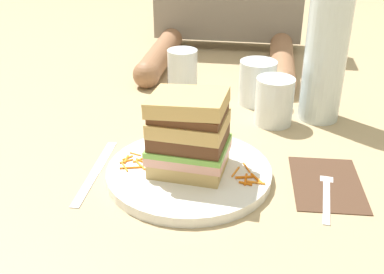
# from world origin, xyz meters

# --- Properties ---
(ground_plane) EXTENTS (3.00, 3.00, 0.00)m
(ground_plane) POSITION_xyz_m (0.00, 0.00, 0.00)
(ground_plane) COLOR tan
(main_plate) EXTENTS (0.26, 0.26, 0.02)m
(main_plate) POSITION_xyz_m (0.02, -0.01, 0.01)
(main_plate) COLOR white
(main_plate) RESTS_ON ground_plane
(sandwich) EXTENTS (0.13, 0.11, 0.13)m
(sandwich) POSITION_xyz_m (0.02, -0.01, 0.08)
(sandwich) COLOR tan
(sandwich) RESTS_ON main_plate
(carrot_shred_0) EXTENTS (0.02, 0.02, 0.00)m
(carrot_shred_0) POSITION_xyz_m (-0.07, -0.00, 0.02)
(carrot_shred_0) COLOR orange
(carrot_shred_0) RESTS_ON main_plate
(carrot_shred_1) EXTENTS (0.02, 0.01, 0.00)m
(carrot_shred_1) POSITION_xyz_m (-0.08, 0.01, 0.02)
(carrot_shred_1) COLOR orange
(carrot_shred_1) RESTS_ON main_plate
(carrot_shred_2) EXTENTS (0.03, 0.01, 0.00)m
(carrot_shred_2) POSITION_xyz_m (-0.07, -0.03, 0.02)
(carrot_shred_2) COLOR orange
(carrot_shred_2) RESTS_ON main_plate
(carrot_shred_3) EXTENTS (0.02, 0.02, 0.00)m
(carrot_shred_3) POSITION_xyz_m (-0.06, -0.02, 0.02)
(carrot_shred_3) COLOR orange
(carrot_shred_3) RESTS_ON main_plate
(carrot_shred_4) EXTENTS (0.01, 0.03, 0.00)m
(carrot_shred_4) POSITION_xyz_m (-0.06, 0.00, 0.02)
(carrot_shred_4) COLOR orange
(carrot_shred_4) RESTS_ON main_plate
(carrot_shred_5) EXTENTS (0.02, 0.02, 0.00)m
(carrot_shred_5) POSITION_xyz_m (-0.09, -0.01, 0.02)
(carrot_shred_5) COLOR orange
(carrot_shred_5) RESTS_ON main_plate
(carrot_shred_6) EXTENTS (0.03, 0.02, 0.00)m
(carrot_shred_6) POSITION_xyz_m (-0.06, -0.01, 0.02)
(carrot_shred_6) COLOR orange
(carrot_shred_6) RESTS_ON main_plate
(carrot_shred_7) EXTENTS (0.00, 0.02, 0.00)m
(carrot_shred_7) POSITION_xyz_m (-0.09, -0.01, 0.02)
(carrot_shred_7) COLOR orange
(carrot_shred_7) RESTS_ON main_plate
(carrot_shred_8) EXTENTS (0.02, 0.03, 0.00)m
(carrot_shred_8) POSITION_xyz_m (-0.08, -0.03, 0.02)
(carrot_shred_8) COLOR orange
(carrot_shred_8) RESTS_ON main_plate
(carrot_shred_9) EXTENTS (0.01, 0.02, 0.00)m
(carrot_shred_9) POSITION_xyz_m (-0.09, 0.00, 0.02)
(carrot_shred_9) COLOR orange
(carrot_shred_9) RESTS_ON main_plate
(carrot_shred_10) EXTENTS (0.01, 0.03, 0.00)m
(carrot_shred_10) POSITION_xyz_m (0.11, -0.00, 0.02)
(carrot_shred_10) COLOR orange
(carrot_shred_10) RESTS_ON main_plate
(carrot_shred_11) EXTENTS (0.03, 0.01, 0.00)m
(carrot_shred_11) POSITION_xyz_m (0.12, -0.04, 0.02)
(carrot_shred_11) COLOR orange
(carrot_shred_11) RESTS_ON main_plate
(carrot_shred_12) EXTENTS (0.00, 0.03, 0.00)m
(carrot_shred_12) POSITION_xyz_m (0.11, -0.03, 0.02)
(carrot_shred_12) COLOR orange
(carrot_shred_12) RESTS_ON main_plate
(carrot_shred_13) EXTENTS (0.03, 0.01, 0.00)m
(carrot_shred_13) POSITION_xyz_m (0.10, -0.03, 0.02)
(carrot_shred_13) COLOR orange
(carrot_shred_13) RESTS_ON main_plate
(carrot_shred_14) EXTENTS (0.02, 0.03, 0.00)m
(carrot_shred_14) POSITION_xyz_m (0.12, -0.03, 0.02)
(carrot_shred_14) COLOR orange
(carrot_shred_14) RESTS_ON main_plate
(carrot_shred_15) EXTENTS (0.02, 0.01, 0.00)m
(carrot_shred_15) POSITION_xyz_m (0.11, -0.05, 0.02)
(carrot_shred_15) COLOR orange
(carrot_shred_15) RESTS_ON main_plate
(carrot_shred_16) EXTENTS (0.01, 0.03, 0.00)m
(carrot_shred_16) POSITION_xyz_m (0.09, -0.02, 0.02)
(carrot_shred_16) COLOR orange
(carrot_shred_16) RESTS_ON main_plate
(napkin_dark) EXTENTS (0.11, 0.16, 0.00)m
(napkin_dark) POSITION_xyz_m (0.23, 0.00, 0.00)
(napkin_dark) COLOR #4C3323
(napkin_dark) RESTS_ON ground_plane
(fork) EXTENTS (0.03, 0.17, 0.00)m
(fork) POSITION_xyz_m (0.23, -0.02, 0.00)
(fork) COLOR silver
(fork) RESTS_ON napkin_dark
(knife) EXTENTS (0.02, 0.20, 0.00)m
(knife) POSITION_xyz_m (-0.14, -0.03, 0.00)
(knife) COLOR silver
(knife) RESTS_ON ground_plane
(juice_glass) EXTENTS (0.07, 0.07, 0.09)m
(juice_glass) POSITION_xyz_m (0.15, 0.21, 0.04)
(juice_glass) COLOR white
(juice_glass) RESTS_ON ground_plane
(water_bottle) EXTENTS (0.08, 0.08, 0.33)m
(water_bottle) POSITION_xyz_m (0.23, 0.25, 0.15)
(water_bottle) COLOR silver
(water_bottle) RESTS_ON ground_plane
(empty_tumbler_0) EXTENTS (0.08, 0.08, 0.09)m
(empty_tumbler_0) POSITION_xyz_m (0.11, 0.30, 0.05)
(empty_tumbler_0) COLOR silver
(empty_tumbler_0) RESTS_ON ground_plane
(empty_tumbler_1) EXTENTS (0.07, 0.07, 0.09)m
(empty_tumbler_1) POSITION_xyz_m (-0.06, 0.35, 0.05)
(empty_tumbler_1) COLOR silver
(empty_tumbler_1) RESTS_ON ground_plane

